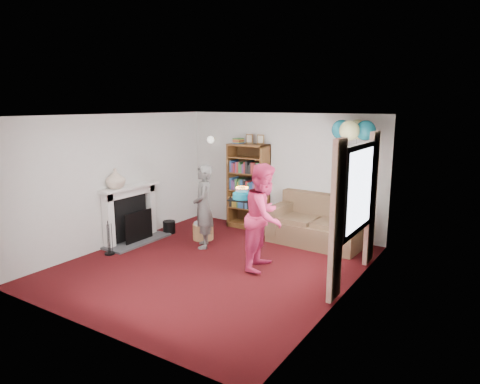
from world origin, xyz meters
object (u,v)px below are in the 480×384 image
Objects in this scene: bookcase at (249,187)px; person_striped at (203,207)px; person_magenta at (264,217)px; sofa at (318,226)px; birthday_cake at (242,196)px.

bookcase reaches higher than person_striped.
person_magenta is at bearing 41.66° from person_striped.
sofa is (1.72, -0.23, -0.56)m from bookcase.
person_striped is 0.90× the size of person_magenta.
person_striped is (-1.74, -1.39, 0.44)m from sofa.
person_striped is at bearing 169.01° from birthday_cake.
person_striped reaches higher than sofa.
bookcase is 1.17× the size of person_magenta.
sofa is at bearing -18.06° from person_magenta.
sofa is 1.92m from birthday_cake.
sofa is at bearing 92.07° from person_striped.
sofa is 1.12× the size of person_striped.
birthday_cake is at bearing 42.51° from person_striped.
birthday_cake is (-0.51, 0.12, 0.26)m from person_magenta.
person_magenta is (1.49, -0.31, 0.09)m from person_striped.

